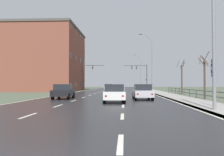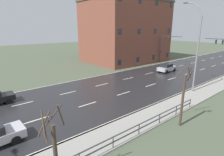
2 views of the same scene
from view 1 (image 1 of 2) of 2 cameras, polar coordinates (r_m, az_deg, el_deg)
ground_plane at (r=52.62m, az=0.31°, el=-3.18°), size 160.00×160.00×0.12m
road_asphalt_strip at (r=64.60m, az=0.80°, el=-2.78°), size 14.00×120.00×0.03m
sidewalk_right at (r=64.84m, az=8.27°, el=-2.72°), size 3.00×120.00×0.12m
guardrail at (r=26.73m, az=19.08°, el=-3.22°), size 0.07×31.31×1.00m
street_lamp_foreground at (r=15.70m, az=22.12°, el=13.84°), size 2.55×0.24×11.65m
street_lamp_midground at (r=46.68m, az=9.12°, el=3.35°), size 2.54×0.24×11.11m
street_lamp_distant at (r=78.45m, az=6.64°, el=1.40°), size 2.35×0.24×10.96m
highway_sign at (r=17.74m, az=22.54°, el=0.40°), size 0.09×0.68×3.31m
traffic_signal_right at (r=60.41m, az=6.82°, el=1.30°), size 5.74×0.36×6.37m
traffic_signal_left at (r=61.09m, az=-5.88°, el=1.12°), size 5.37×0.36×6.47m
car_near_right at (r=53.43m, az=-0.83°, el=-2.23°), size 1.92×4.14×1.57m
car_distant at (r=26.44m, az=-11.30°, el=-3.08°), size 1.89×4.13×1.57m
car_far_right at (r=24.60m, az=7.15°, el=-3.23°), size 1.95×4.16×1.57m
car_mid_centre at (r=20.89m, az=0.46°, el=-3.57°), size 2.02×4.19×1.57m
brick_building at (r=58.83m, az=-14.62°, el=4.13°), size 14.22×18.99×14.37m
bare_tree_near at (r=27.83m, az=20.78°, el=0.26°), size 1.20×1.28×5.11m
bare_tree_mid at (r=38.33m, az=15.99°, el=0.03°), size 1.35×1.19×5.25m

